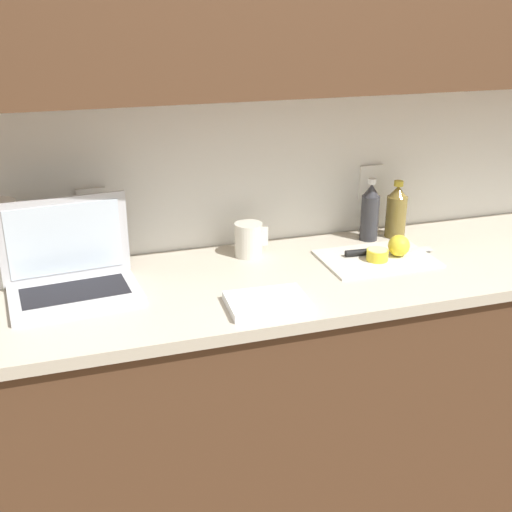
{
  "coord_description": "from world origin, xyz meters",
  "views": [
    {
      "loc": [
        -0.83,
        -1.69,
        1.68
      ],
      "look_at": [
        -0.3,
        -0.01,
        0.97
      ],
      "focal_mm": 45.0,
      "sensor_mm": 36.0,
      "label": 1
    }
  ],
  "objects": [
    {
      "name": "bottle_oil_tall",
      "position": [
        0.18,
        0.21,
        0.99
      ],
      "size": [
        0.06,
        0.06,
        0.22
      ],
      "color": "#333338",
      "rests_on": "counter_unit"
    },
    {
      "name": "measuring_cup",
      "position": [
        -0.26,
        0.19,
        0.95
      ],
      "size": [
        0.11,
        0.09,
        0.11
      ],
      "color": "silver",
      "rests_on": "counter_unit"
    },
    {
      "name": "lemon_whole_beside",
      "position": [
        0.19,
        0.02,
        0.93
      ],
      "size": [
        0.07,
        0.07,
        0.07
      ],
      "color": "yellow",
      "rests_on": "cutting_board"
    },
    {
      "name": "cutting_board",
      "position": [
        0.12,
        0.03,
        0.89
      ],
      "size": [
        0.36,
        0.25,
        0.01
      ],
      "primitive_type": "cube",
      "color": "silver",
      "rests_on": "counter_unit"
    },
    {
      "name": "paper_towel_roll",
      "position": [
        -1.01,
        0.2,
        1.02
      ],
      "size": [
        0.11,
        0.11,
        0.25
      ],
      "color": "white",
      "rests_on": "counter_unit"
    },
    {
      "name": "dish_towel",
      "position": [
        -0.33,
        -0.19,
        0.9
      ],
      "size": [
        0.23,
        0.17,
        0.02
      ],
      "primitive_type": "cube",
      "rotation": [
        0.0,
        0.0,
        -0.04
      ],
      "color": "white",
      "rests_on": "counter_unit"
    },
    {
      "name": "lemon_half_cut",
      "position": [
        0.11,
        0.01,
        0.92
      ],
      "size": [
        0.07,
        0.07,
        0.04
      ],
      "color": "yellow",
      "rests_on": "cutting_board"
    },
    {
      "name": "laptop",
      "position": [
        -0.83,
        0.08,
        0.95
      ],
      "size": [
        0.38,
        0.28,
        0.26
      ],
      "rotation": [
        0.0,
        0.0,
        0.09
      ],
      "color": "silver",
      "rests_on": "counter_unit"
    },
    {
      "name": "knife",
      "position": [
        0.12,
        0.06,
        0.91
      ],
      "size": [
        0.3,
        0.05,
        0.02
      ],
      "rotation": [
        0.0,
        0.0,
        -0.06
      ],
      "color": "silver",
      "rests_on": "cutting_board"
    },
    {
      "name": "wall_back",
      "position": [
        -0.0,
        0.23,
        1.56
      ],
      "size": [
        5.2,
        0.38,
        2.6
      ],
      "color": "white",
      "rests_on": "ground_plane"
    },
    {
      "name": "ground_plane",
      "position": [
        0.0,
        0.0,
        0.0
      ],
      "size": [
        12.0,
        12.0,
        0.0
      ],
      "primitive_type": "plane",
      "color": "brown",
      "rests_on": "ground"
    },
    {
      "name": "bottle_green_soda",
      "position": [
        0.28,
        0.21,
        0.98
      ],
      "size": [
        0.07,
        0.07,
        0.2
      ],
      "color": "olive",
      "rests_on": "counter_unit"
    },
    {
      "name": "counter_unit",
      "position": [
        0.02,
        0.0,
        0.45
      ],
      "size": [
        2.3,
        0.61,
        0.89
      ],
      "color": "brown",
      "rests_on": "ground_plane"
    }
  ]
}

